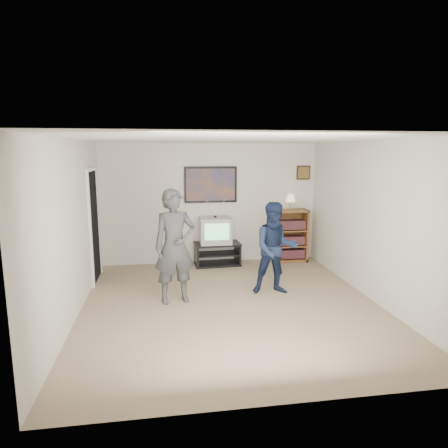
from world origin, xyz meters
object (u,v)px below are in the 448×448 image
object	(u,v)px
person_short	(275,248)
person_tall	(175,246)
media_stand	(217,254)
bookshelf	(291,236)
crt_television	(215,230)

from	to	relation	value
person_short	person_tall	bearing A→B (deg)	-170.31
media_stand	bookshelf	xyz separation A→B (m)	(1.59, 0.05, 0.32)
bookshelf	person_tall	xyz separation A→B (m)	(-2.52, -1.99, 0.33)
bookshelf	crt_television	bearing A→B (deg)	-178.24
person_tall	crt_television	bearing A→B (deg)	53.57
bookshelf	person_short	world-z (taller)	person_short
bookshelf	person_short	xyz separation A→B (m)	(-0.88, -1.86, 0.21)
person_tall	person_short	world-z (taller)	person_tall
media_stand	crt_television	world-z (taller)	crt_television
bookshelf	person_short	distance (m)	2.07
crt_television	person_short	bearing A→B (deg)	-66.58
media_stand	bookshelf	world-z (taller)	bookshelf
person_tall	media_stand	bearing A→B (deg)	52.61
crt_television	person_tall	size ratio (longest dim) A/B	0.36
media_stand	person_tall	bearing A→B (deg)	-118.22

